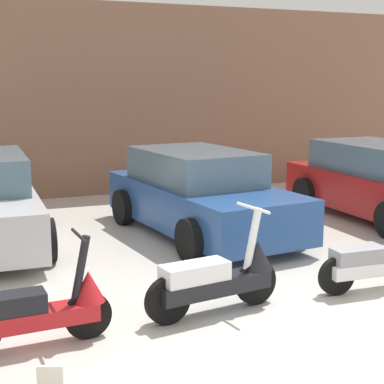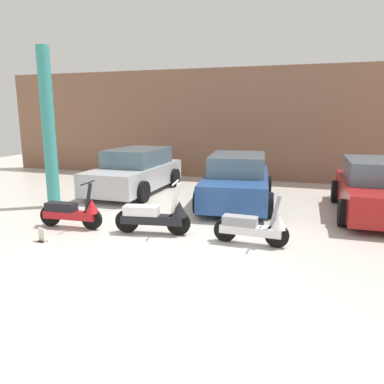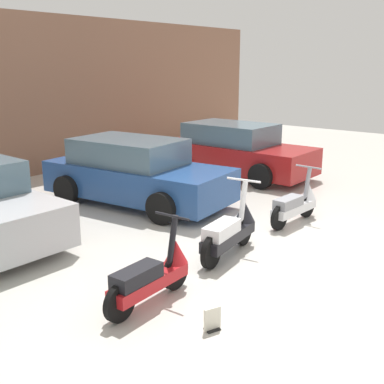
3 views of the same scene
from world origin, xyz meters
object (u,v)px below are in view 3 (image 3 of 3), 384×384
scooter_front_right (231,230)px  scooter_front_left (153,274)px  scooter_front_center (296,204)px  car_rear_right (236,151)px  placard_near_left_scooter (212,320)px  car_rear_center (136,173)px

scooter_front_right → scooter_front_left: bearing=176.1°
scooter_front_right → scooter_front_center: (1.98, -0.03, -0.04)m
scooter_front_left → car_rear_right: (6.27, 3.18, 0.27)m
scooter_front_center → placard_near_left_scooter: size_ratio=5.41×
scooter_front_left → car_rear_right: 7.04m
scooter_front_left → placard_near_left_scooter: (-0.04, -0.93, -0.24)m
scooter_front_center → car_rear_center: 3.30m
car_rear_right → scooter_front_right: bearing=-56.8°
scooter_front_right → scooter_front_center: size_ratio=1.10×
scooter_front_right → placard_near_left_scooter: scooter_front_right is taller
scooter_front_left → car_rear_center: size_ratio=0.36×
scooter_front_left → scooter_front_center: 3.81m
scooter_front_right → car_rear_right: bearing=25.2°
car_rear_center → car_rear_right: same height
car_rear_right → scooter_front_left: bearing=-64.1°
scooter_front_left → scooter_front_right: size_ratio=0.93×
scooter_front_left → scooter_front_center: scooter_front_left is taller
car_rear_right → placard_near_left_scooter: bearing=-57.9°
scooter_front_center → placard_near_left_scooter: 4.00m
placard_near_left_scooter → scooter_front_left: bearing=87.3°
car_rear_center → scooter_front_center: bearing=9.4°
scooter_front_center → car_rear_right: bearing=53.1°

